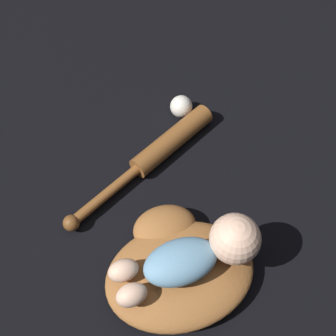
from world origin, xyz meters
TOP-DOWN VIEW (x-y plane):
  - ground_plane at (0.00, 0.00)m, footprint 6.00×6.00m
  - baseball_glove at (-0.03, -0.02)m, footprint 0.41×0.37m
  - baby_figure at (0.02, -0.03)m, footprint 0.36×0.19m
  - baseball_bat at (-0.05, 0.33)m, footprint 0.44×0.38m
  - baseball at (0.03, 0.49)m, footprint 0.07×0.07m

SIDE VIEW (x-z plane):
  - ground_plane at x=0.00m, z-range 0.00..0.00m
  - baseball_bat at x=-0.05m, z-range 0.00..0.06m
  - baseball at x=0.03m, z-range 0.00..0.07m
  - baseball_glove at x=-0.03m, z-range 0.00..0.08m
  - baby_figure at x=0.02m, z-range 0.06..0.18m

